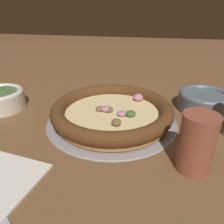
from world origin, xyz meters
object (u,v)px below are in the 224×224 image
(drinking_cup, at_px, (197,143))
(bowl_near, at_px, (204,100))
(pizza_tray, at_px, (112,120))
(bowl_far, at_px, (0,98))
(pizza, at_px, (112,111))

(drinking_cup, bearing_deg, bowl_near, -103.47)
(bowl_near, distance_m, drinking_cup, 0.27)
(bowl_near, bearing_deg, pizza_tray, 25.50)
(bowl_near, distance_m, bowl_far, 0.57)
(pizza_tray, height_order, pizza, pizza)
(bowl_near, bearing_deg, bowl_far, 9.97)
(pizza_tray, bearing_deg, bowl_near, -154.50)
(pizza, distance_m, bowl_far, 0.32)
(pizza, height_order, bowl_near, bowl_near)
(bowl_near, xyz_separation_m, bowl_far, (0.56, 0.10, 0.00))
(bowl_far, bearing_deg, drinking_cup, 162.07)
(pizza_tray, bearing_deg, bowl_far, -2.61)
(pizza, height_order, bowl_far, bowl_far)
(pizza_tray, distance_m, bowl_far, 0.32)
(pizza_tray, relative_size, bowl_near, 2.32)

